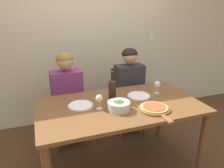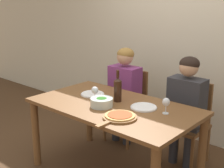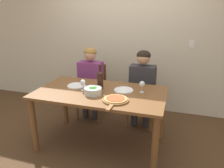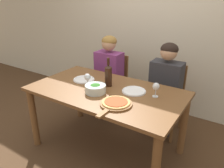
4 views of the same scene
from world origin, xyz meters
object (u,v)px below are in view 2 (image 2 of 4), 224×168
(person_man, at_px, (186,102))
(pizza_on_board, at_px, (119,117))
(chair_left, at_px, (129,103))
(wine_glass_left, at_px, (95,91))
(person_woman, at_px, (124,87))
(wine_glass_right, at_px, (166,103))
(chair_right, at_px, (189,120))
(broccoli_bowl, at_px, (102,102))
(dinner_plate_left, at_px, (93,94))
(dinner_plate_right, at_px, (144,107))
(wine_bottle, at_px, (118,89))

(person_man, relative_size, pizza_on_board, 2.71)
(chair_left, xyz_separation_m, wine_glass_left, (0.20, -0.83, 0.40))
(person_woman, distance_m, wine_glass_right, 1.11)
(chair_right, bearing_deg, person_woman, -172.58)
(chair_right, height_order, broccoli_bowl, chair_right)
(person_woman, distance_m, dinner_plate_left, 0.60)
(wine_glass_left, bearing_deg, broccoli_bowl, -25.84)
(pizza_on_board, distance_m, wine_glass_right, 0.45)
(dinner_plate_right, xyz_separation_m, wine_glass_left, (-0.51, -0.15, 0.10))
(pizza_on_board, bearing_deg, person_man, 80.61)
(dinner_plate_right, bearing_deg, wine_bottle, -177.92)
(person_woman, relative_size, wine_bottle, 3.73)
(person_woman, height_order, wine_glass_right, person_woman)
(person_woman, bearing_deg, chair_right, 7.42)
(dinner_plate_right, bearing_deg, broccoli_bowl, -144.79)
(chair_right, xyz_separation_m, pizza_on_board, (-0.15, -1.03, 0.31))
(person_man, bearing_deg, chair_right, 90.00)
(wine_bottle, height_order, dinner_plate_right, wine_bottle)
(chair_right, xyz_separation_m, person_woman, (-0.85, -0.11, 0.24))
(wine_glass_left, height_order, wine_glass_right, same)
(person_man, bearing_deg, wine_bottle, -128.71)
(chair_left, distance_m, wine_bottle, 0.90)
(person_man, height_order, wine_bottle, person_man)
(chair_right, bearing_deg, pizza_on_board, -98.40)
(chair_right, distance_m, dinner_plate_right, 0.76)
(person_woman, relative_size, broccoli_bowl, 5.50)
(chair_right, xyz_separation_m, dinner_plate_left, (-0.81, -0.71, 0.30))
(person_man, height_order, dinner_plate_right, person_man)
(chair_right, relative_size, dinner_plate_right, 3.55)
(chair_right, height_order, wine_glass_left, wine_glass_left)
(person_man, height_order, broccoli_bowl, person_man)
(wine_bottle, relative_size, dinner_plate_left, 1.28)
(wine_glass_left, bearing_deg, chair_left, 103.76)
(wine_glass_right, bearing_deg, person_man, 99.36)
(person_man, relative_size, wine_bottle, 3.73)
(broccoli_bowl, height_order, pizza_on_board, broccoli_bowl)
(wine_bottle, height_order, broccoli_bowl, wine_bottle)
(broccoli_bowl, bearing_deg, person_woman, 115.05)
(chair_right, bearing_deg, dinner_plate_right, -102.07)
(dinner_plate_left, distance_m, pizza_on_board, 0.73)
(pizza_on_board, bearing_deg, wine_bottle, 132.14)
(broccoli_bowl, distance_m, dinner_plate_left, 0.39)
(chair_right, relative_size, broccoli_bowl, 4.10)
(chair_right, height_order, wine_glass_right, wine_glass_right)
(wine_glass_left, relative_size, wine_glass_right, 1.00)
(person_woman, bearing_deg, broccoli_bowl, -64.95)
(dinner_plate_left, xyz_separation_m, pizza_on_board, (0.66, -0.33, 0.01))
(chair_right, bearing_deg, person_man, -90.00)
(chair_left, xyz_separation_m, dinner_plate_right, (0.71, -0.68, 0.30))
(pizza_on_board, distance_m, wine_glass_left, 0.54)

